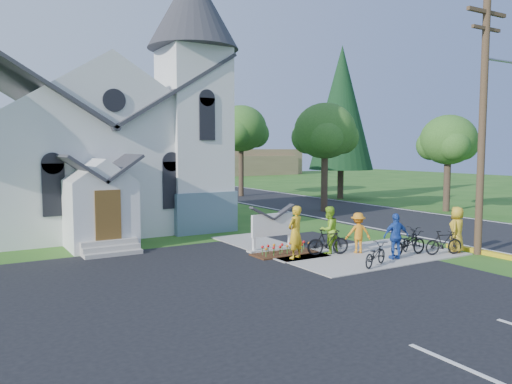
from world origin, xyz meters
TOP-DOWN VIEW (x-y plane):
  - ground at (0.00, 0.00)m, footprint 120.00×120.00m
  - parking_lot at (-7.00, -2.00)m, footprint 20.00×16.00m
  - road at (10.00, 15.00)m, footprint 8.00×90.00m
  - sidewalk at (1.50, 0.50)m, footprint 7.00×4.00m
  - church at (-5.48, 12.48)m, footprint 12.35×12.00m
  - church_sign at (-1.20, 3.20)m, footprint 2.20×0.40m
  - flower_bed at (-1.20, 2.30)m, footprint 2.60×1.10m
  - utility_pole at (5.36, -1.50)m, footprint 3.45×0.28m
  - tree_road_near at (8.50, 12.00)m, footprint 4.00×4.00m
  - tree_road_mid at (9.00, 24.00)m, footprint 4.40×4.40m
  - tree_road_far at (15.50, 8.00)m, footprint 3.60×3.60m
  - conifer at (15.00, 18.00)m, footprint 5.20×5.20m
  - distant_hills at (3.36, 56.33)m, footprint 61.00×10.00m
  - cyclist_0 at (-1.37, 1.36)m, footprint 0.83×0.68m
  - bike_0 at (0.30, -1.05)m, footprint 1.63×1.08m
  - cyclist_1 at (0.27, 1.45)m, footprint 0.98×0.82m
  - bike_1 at (0.05, 1.21)m, footprint 1.74×0.93m
  - cyclist_2 at (1.76, -0.61)m, footprint 1.07×0.68m
  - bike_2 at (2.62, -0.41)m, footprint 1.79×0.63m
  - cyclist_3 at (1.31, 0.92)m, footprint 1.17×0.93m
  - bike_3 at (3.88, -1.03)m, footprint 1.62×0.89m
  - cyclist_4 at (4.70, -0.98)m, footprint 1.03×0.88m
  - bike_4 at (3.53, 0.31)m, footprint 1.76×1.21m

SIDE VIEW (x-z plane):
  - ground at x=0.00m, z-range 0.00..0.00m
  - parking_lot at x=-7.00m, z-range 0.00..0.02m
  - road at x=10.00m, z-range 0.00..0.02m
  - sidewalk at x=1.50m, z-range 0.00..0.05m
  - flower_bed at x=-1.20m, z-range 0.00..0.07m
  - bike_0 at x=0.30m, z-range 0.05..0.86m
  - bike_4 at x=3.53m, z-range 0.05..0.92m
  - bike_3 at x=3.88m, z-range 0.05..0.99m
  - bike_2 at x=2.62m, z-range 0.05..0.99m
  - bike_1 at x=0.05m, z-range 0.05..1.06m
  - cyclist_3 at x=1.31m, z-range 0.05..1.63m
  - cyclist_2 at x=1.76m, z-range 0.05..1.74m
  - cyclist_4 at x=4.70m, z-range 0.05..1.85m
  - cyclist_1 at x=0.27m, z-range 0.05..1.88m
  - church_sign at x=-1.20m, z-range 0.18..1.88m
  - cyclist_0 at x=-1.37m, z-range 0.05..2.01m
  - distant_hills at x=3.36m, z-range -0.63..4.97m
  - tree_road_far at x=15.50m, z-range 1.48..7.78m
  - tree_road_near at x=8.50m, z-range 1.68..8.73m
  - church at x=-5.48m, z-range -1.25..11.75m
  - utility_pole at x=5.36m, z-range 0.40..10.40m
  - tree_road_mid at x=9.00m, z-range 1.88..9.68m
  - conifer at x=15.00m, z-range 1.19..13.59m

